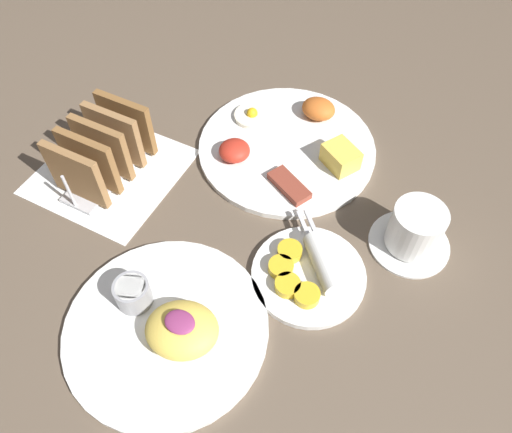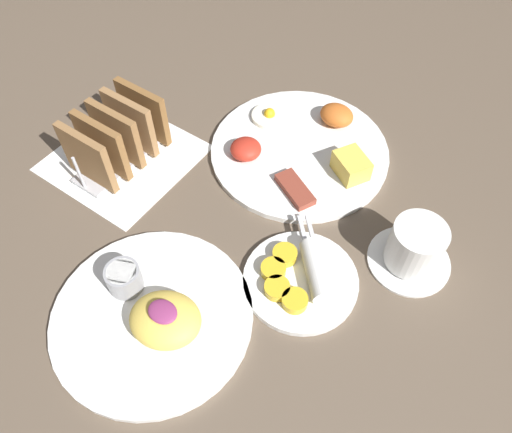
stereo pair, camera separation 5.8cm
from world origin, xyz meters
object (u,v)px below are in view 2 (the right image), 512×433
plate_condiments (302,277)px  toast_rack (117,136)px  plate_foreground (154,315)px  coffee_cup (414,248)px  plate_breakfast (302,149)px

plate_condiments → toast_rack: size_ratio=0.95×
plate_condiments → plate_foreground: 0.21m
plate_condiments → coffee_cup: coffee_cup is taller
coffee_cup → plate_breakfast: bearing=158.3°
plate_foreground → toast_rack: size_ratio=1.51×
plate_foreground → coffee_cup: size_ratio=2.27×
plate_condiments → plate_foreground: size_ratio=0.63×
plate_foreground → coffee_cup: (0.24, 0.28, 0.02)m
plate_foreground → coffee_cup: coffee_cup is taller
coffee_cup → toast_rack: bearing=-169.7°
plate_breakfast → plate_condiments: size_ratio=1.78×
plate_breakfast → plate_foreground: 0.38m
plate_foreground → toast_rack: bearing=141.9°
plate_breakfast → toast_rack: toast_rack is taller
plate_breakfast → plate_foreground: (0.00, -0.38, 0.00)m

